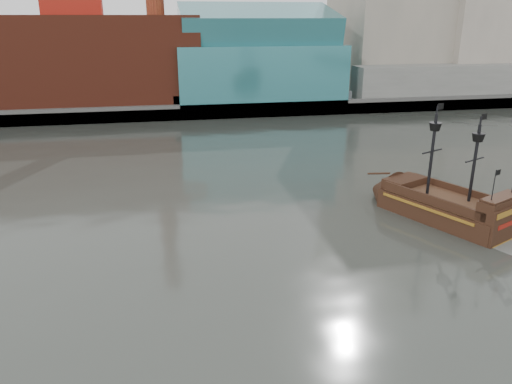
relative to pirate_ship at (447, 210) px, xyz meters
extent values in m
plane|color=#262924|center=(-15.37, -13.25, -0.97)|extent=(400.00, 400.00, 0.00)
cube|color=slate|center=(-15.37, 78.75, 0.03)|extent=(220.00, 60.00, 2.00)
cube|color=#4C4C49|center=(-15.37, 49.25, 0.33)|extent=(220.00, 1.00, 2.60)
cube|color=maroon|center=(-37.37, 58.75, 8.53)|extent=(42.00, 18.00, 15.00)
cube|color=teal|center=(-5.37, 56.75, 6.03)|extent=(30.00, 16.00, 10.00)
cube|color=slate|center=(32.63, 52.75, 4.03)|extent=(40.00, 6.00, 6.00)
cube|color=teal|center=(-5.37, 56.75, 14.03)|extent=(28.00, 14.94, 8.78)
cube|color=black|center=(-0.11, 0.23, -0.42)|extent=(8.76, 11.92, 2.39)
cube|color=#432918|center=(-0.11, 0.23, 0.91)|extent=(7.88, 10.73, 0.28)
cube|color=black|center=(-1.94, 4.23, 1.23)|extent=(4.46, 3.63, 0.92)
cube|color=black|center=(1.88, -4.11, 1.60)|extent=(4.57, 3.15, 1.65)
cube|color=black|center=(2.23, -4.87, 0.13)|extent=(4.18, 2.08, 3.67)
cube|color=#98671D|center=(2.29, -4.99, 1.60)|extent=(3.78, 1.79, 0.46)
cube|color=maroon|center=(2.29, -4.99, 0.59)|extent=(2.95, 1.41, 0.37)
cylinder|color=black|center=(-1.35, 1.18, 4.63)|extent=(0.34, 0.34, 7.16)
cylinder|color=black|center=(1.33, -0.93, 4.35)|extent=(0.34, 0.34, 6.61)
cone|color=black|center=(-1.35, 1.18, 7.10)|extent=(1.34, 1.34, 0.64)
cone|color=black|center=(1.33, -0.93, 6.55)|extent=(1.34, 1.34, 0.64)
cube|color=black|center=(-0.97, 1.35, 8.75)|extent=(0.76, 0.37, 0.50)
cube|color=black|center=(1.71, -0.75, 8.20)|extent=(0.76, 0.37, 0.50)
camera|label=1|loc=(-23.96, -36.25, 15.82)|focal=35.00mm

